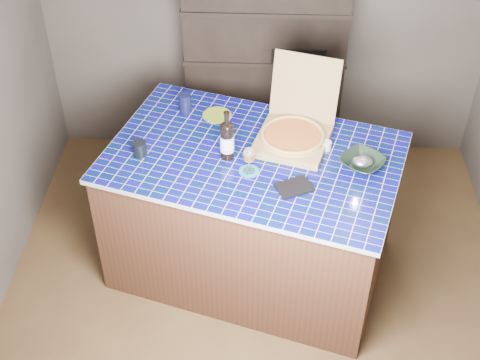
{
  "coord_description": "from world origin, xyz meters",
  "views": [
    {
      "loc": [
        0.01,
        -3.01,
        3.62
      ],
      "look_at": [
        -0.12,
        0.0,
        1.05
      ],
      "focal_mm": 50.0,
      "sensor_mm": 36.0,
      "label": 1
    }
  ],
  "objects_px": {
    "dvd_case": "(294,187)",
    "bowl": "(362,162)",
    "pizza_box": "(294,133)",
    "mead_bottle": "(227,140)",
    "wine_glass": "(249,155)",
    "kitchen_island": "(252,213)"
  },
  "relations": [
    {
      "from": "bowl",
      "to": "wine_glass",
      "type": "bearing_deg",
      "value": -173.35
    },
    {
      "from": "pizza_box",
      "to": "wine_glass",
      "type": "relative_size",
      "value": 3.65
    },
    {
      "from": "pizza_box",
      "to": "mead_bottle",
      "type": "height_order",
      "value": "pizza_box"
    },
    {
      "from": "mead_bottle",
      "to": "dvd_case",
      "type": "height_order",
      "value": "mead_bottle"
    },
    {
      "from": "wine_glass",
      "to": "mead_bottle",
      "type": "bearing_deg",
      "value": 136.02
    },
    {
      "from": "pizza_box",
      "to": "dvd_case",
      "type": "distance_m",
      "value": 0.47
    },
    {
      "from": "kitchen_island",
      "to": "bowl",
      "type": "xyz_separation_m",
      "value": [
        0.67,
        -0.08,
        0.53
      ]
    },
    {
      "from": "dvd_case",
      "to": "bowl",
      "type": "bearing_deg",
      "value": 92.43
    },
    {
      "from": "kitchen_island",
      "to": "pizza_box",
      "type": "relative_size",
      "value": 3.23
    },
    {
      "from": "mead_bottle",
      "to": "pizza_box",
      "type": "bearing_deg",
      "value": 23.58
    },
    {
      "from": "mead_bottle",
      "to": "bowl",
      "type": "distance_m",
      "value": 0.85
    },
    {
      "from": "wine_glass",
      "to": "bowl",
      "type": "relative_size",
      "value": 0.69
    },
    {
      "from": "kitchen_island",
      "to": "wine_glass",
      "type": "distance_m",
      "value": 0.65
    },
    {
      "from": "mead_bottle",
      "to": "bowl",
      "type": "xyz_separation_m",
      "value": [
        0.84,
        -0.06,
        -0.1
      ]
    },
    {
      "from": "kitchen_island",
      "to": "dvd_case",
      "type": "distance_m",
      "value": 0.64
    },
    {
      "from": "bowl",
      "to": "dvd_case",
      "type": "bearing_deg",
      "value": -151.8
    },
    {
      "from": "kitchen_island",
      "to": "dvd_case",
      "type": "height_order",
      "value": "dvd_case"
    },
    {
      "from": "pizza_box",
      "to": "mead_bottle",
      "type": "xyz_separation_m",
      "value": [
        -0.42,
        -0.18,
        0.07
      ]
    },
    {
      "from": "wine_glass",
      "to": "bowl",
      "type": "bearing_deg",
      "value": 6.65
    },
    {
      "from": "wine_glass",
      "to": "bowl",
      "type": "distance_m",
      "value": 0.71
    },
    {
      "from": "pizza_box",
      "to": "wine_glass",
      "type": "bearing_deg",
      "value": -114.51
    },
    {
      "from": "pizza_box",
      "to": "dvd_case",
      "type": "xyz_separation_m",
      "value": [
        -0.0,
        -0.46,
        -0.06
      ]
    }
  ]
}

